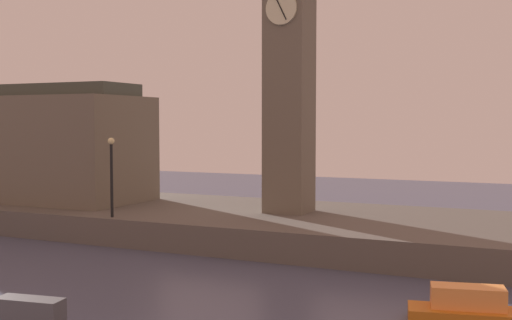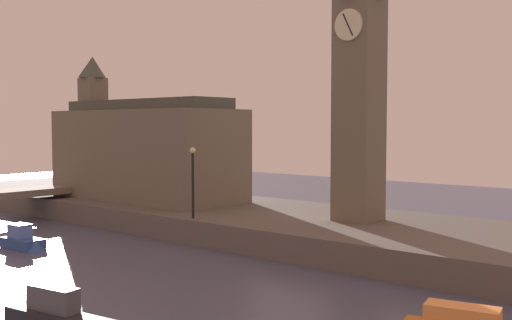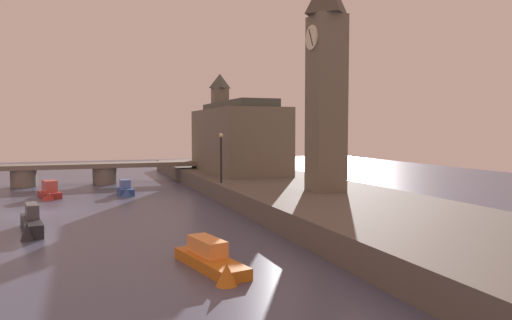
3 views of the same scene
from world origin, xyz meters
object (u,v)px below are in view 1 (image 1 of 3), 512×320
(parliament_hall, at_px, (30,143))
(streetlamp, at_px, (111,168))
(clock_tower, at_px, (289,63))
(boat_patrol_orange, at_px, (504,315))

(parliament_hall, relative_size, streetlamp, 3.63)
(clock_tower, xyz_separation_m, streetlamp, (-7.94, -5.87, -5.83))
(clock_tower, height_order, boat_patrol_orange, clock_tower)
(streetlamp, bearing_deg, boat_patrol_orange, -16.84)
(parliament_hall, height_order, streetlamp, parliament_hall)
(streetlamp, bearing_deg, parliament_hall, 155.44)
(streetlamp, xyz_separation_m, boat_patrol_orange, (20.14, -6.10, -3.74))
(clock_tower, distance_m, boat_patrol_orange, 19.59)
(streetlamp, bearing_deg, clock_tower, 36.48)
(streetlamp, height_order, boat_patrol_orange, streetlamp)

